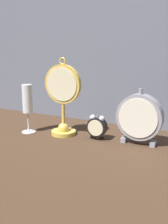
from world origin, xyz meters
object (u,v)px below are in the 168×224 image
object	(u,v)px
alarm_clock_twin_bell	(97,126)
champagne_flute	(27,102)
pocket_watch_on_stand	(63,100)
mantel_clock_silver	(139,118)

from	to	relation	value
alarm_clock_twin_bell	champagne_flute	bearing A→B (deg)	-170.81
pocket_watch_on_stand	champagne_flute	distance (m)	0.15
alarm_clock_twin_bell	mantel_clock_silver	world-z (taller)	mantel_clock_silver
mantel_clock_silver	champagne_flute	size ratio (longest dim) A/B	1.04
champagne_flute	alarm_clock_twin_bell	bearing A→B (deg)	9.19
pocket_watch_on_stand	champagne_flute	world-z (taller)	pocket_watch_on_stand
pocket_watch_on_stand	mantel_clock_silver	distance (m)	0.32
pocket_watch_on_stand	mantel_clock_silver	xyz separation A→B (m)	(0.31, 0.03, -0.04)
pocket_watch_on_stand	alarm_clock_twin_bell	bearing A→B (deg)	2.37
champagne_flute	pocket_watch_on_stand	bearing A→B (deg)	15.87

